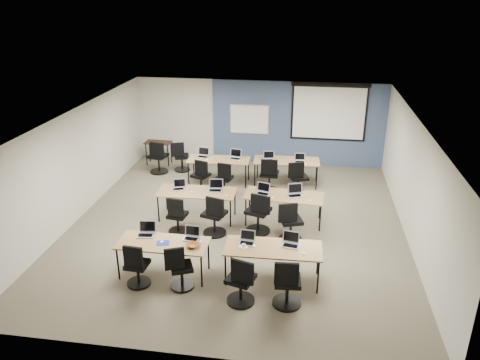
% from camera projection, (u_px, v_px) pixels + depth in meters
% --- Properties ---
extents(floor, '(8.00, 9.00, 0.02)m').
position_uv_depth(floor, '(237.00, 224.00, 11.52)').
color(floor, '#6B6354').
rests_on(floor, ground).
extents(ceiling, '(8.00, 9.00, 0.02)m').
position_uv_depth(ceiling, '(237.00, 117.00, 10.48)').
color(ceiling, white).
rests_on(ceiling, ground).
extents(wall_back, '(8.00, 0.04, 2.70)m').
position_uv_depth(wall_back, '(259.00, 122.00, 15.11)').
color(wall_back, beige).
rests_on(wall_back, ground).
extents(wall_front, '(8.00, 0.04, 2.70)m').
position_uv_depth(wall_front, '(190.00, 284.00, 6.89)').
color(wall_front, beige).
rests_on(wall_front, ground).
extents(wall_left, '(0.04, 9.00, 2.70)m').
position_uv_depth(wall_left, '(78.00, 164.00, 11.55)').
color(wall_left, beige).
rests_on(wall_left, ground).
extents(wall_right, '(0.04, 9.00, 2.70)m').
position_uv_depth(wall_right, '(414.00, 183.00, 10.44)').
color(wall_right, beige).
rests_on(wall_right, ground).
extents(blue_accent_panel, '(5.50, 0.04, 2.70)m').
position_uv_depth(blue_accent_panel, '(298.00, 124.00, 14.91)').
color(blue_accent_panel, '#3D5977').
rests_on(blue_accent_panel, wall_back).
extents(whiteboard, '(1.28, 0.03, 0.98)m').
position_uv_depth(whiteboard, '(249.00, 119.00, 15.04)').
color(whiteboard, silver).
rests_on(whiteboard, wall_back).
extents(projector_screen, '(2.40, 0.10, 1.82)m').
position_uv_depth(projector_screen, '(329.00, 109.00, 14.51)').
color(projector_screen, black).
rests_on(projector_screen, wall_back).
extents(training_table_front_left, '(1.81, 0.75, 0.73)m').
position_uv_depth(training_table_front_left, '(163.00, 244.00, 9.25)').
color(training_table_front_left, brown).
rests_on(training_table_front_left, floor).
extents(training_table_front_right, '(1.89, 0.79, 0.73)m').
position_uv_depth(training_table_front_right, '(273.00, 249.00, 9.07)').
color(training_table_front_right, '#AA704C').
rests_on(training_table_front_right, floor).
extents(training_table_mid_left, '(1.92, 0.80, 0.73)m').
position_uv_depth(training_table_mid_left, '(197.00, 193.00, 11.56)').
color(training_table_mid_left, '#935F32').
rests_on(training_table_mid_left, floor).
extents(training_table_mid_right, '(1.90, 0.79, 0.73)m').
position_uv_depth(training_table_mid_right, '(284.00, 197.00, 11.35)').
color(training_table_mid_right, brown).
rests_on(training_table_mid_right, floor).
extents(training_table_back_left, '(1.81, 0.75, 0.73)m').
position_uv_depth(training_table_back_left, '(219.00, 161.00, 13.71)').
color(training_table_back_left, '#9D6945').
rests_on(training_table_back_left, floor).
extents(training_table_back_right, '(1.90, 0.79, 0.73)m').
position_uv_depth(training_table_back_right, '(287.00, 162.00, 13.62)').
color(training_table_back_right, '#965631').
rests_on(training_table_back_right, floor).
extents(laptop_0, '(0.35, 0.29, 0.26)m').
position_uv_depth(laptop_0, '(146.00, 232.00, 9.51)').
color(laptop_0, '#BCBCC2').
rests_on(laptop_0, training_table_front_left).
extents(mouse_0, '(0.07, 0.11, 0.04)m').
position_uv_depth(mouse_0, '(162.00, 242.00, 9.23)').
color(mouse_0, white).
rests_on(mouse_0, training_table_front_left).
extents(task_chair_0, '(0.47, 0.47, 0.95)m').
position_uv_depth(task_chair_0, '(137.00, 269.00, 8.99)').
color(task_chair_0, black).
rests_on(task_chair_0, floor).
extents(laptop_1, '(0.31, 0.26, 0.24)m').
position_uv_depth(laptop_1, '(192.00, 236.00, 9.37)').
color(laptop_1, '#A9A9B2').
rests_on(laptop_1, training_table_front_left).
extents(mouse_1, '(0.09, 0.12, 0.04)m').
position_uv_depth(mouse_1, '(201.00, 242.00, 9.24)').
color(mouse_1, white).
rests_on(mouse_1, training_table_front_left).
extents(task_chair_1, '(0.50, 0.47, 0.95)m').
position_uv_depth(task_chair_1, '(180.00, 271.00, 8.92)').
color(task_chair_1, black).
rests_on(task_chair_1, floor).
extents(laptop_2, '(0.30, 0.26, 0.23)m').
position_uv_depth(laptop_2, '(247.00, 240.00, 9.22)').
color(laptop_2, silver).
rests_on(laptop_2, training_table_front_right).
extents(mouse_2, '(0.08, 0.11, 0.04)m').
position_uv_depth(mouse_2, '(254.00, 246.00, 9.09)').
color(mouse_2, white).
rests_on(mouse_2, training_table_front_right).
extents(task_chair_2, '(0.54, 0.53, 1.01)m').
position_uv_depth(task_chair_2, '(241.00, 284.00, 8.47)').
color(task_chair_2, black).
rests_on(task_chair_2, floor).
extents(laptop_3, '(0.33, 0.28, 0.25)m').
position_uv_depth(laptop_3, '(291.00, 242.00, 9.13)').
color(laptop_3, '#ABABAD').
rests_on(laptop_3, training_table_front_right).
extents(mouse_3, '(0.08, 0.10, 0.03)m').
position_uv_depth(mouse_3, '(304.00, 253.00, 8.84)').
color(mouse_3, white).
rests_on(mouse_3, training_table_front_right).
extents(task_chair_3, '(0.53, 0.53, 1.01)m').
position_uv_depth(task_chair_3, '(287.00, 287.00, 8.40)').
color(task_chair_3, black).
rests_on(task_chair_3, floor).
extents(laptop_4, '(0.30, 0.26, 0.23)m').
position_uv_depth(laptop_4, '(179.00, 187.00, 11.67)').
color(laptop_4, silver).
rests_on(laptop_4, training_table_mid_left).
extents(mouse_4, '(0.06, 0.09, 0.03)m').
position_uv_depth(mouse_4, '(192.00, 192.00, 11.48)').
color(mouse_4, white).
rests_on(mouse_4, training_table_mid_left).
extents(task_chair_4, '(0.47, 0.47, 0.96)m').
position_uv_depth(task_chair_4, '(177.00, 218.00, 10.93)').
color(task_chair_4, black).
rests_on(task_chair_4, floor).
extents(laptop_5, '(0.35, 0.29, 0.26)m').
position_uv_depth(laptop_5, '(215.00, 188.00, 11.59)').
color(laptop_5, silver).
rests_on(laptop_5, training_table_mid_left).
extents(mouse_5, '(0.08, 0.10, 0.03)m').
position_uv_depth(mouse_5, '(226.00, 195.00, 11.29)').
color(mouse_5, white).
rests_on(mouse_5, training_table_mid_left).
extents(task_chair_5, '(0.56, 0.55, 1.03)m').
position_uv_depth(task_chair_5, '(215.00, 219.00, 10.85)').
color(task_chair_5, black).
rests_on(task_chair_5, floor).
extents(laptop_6, '(0.33, 0.28, 0.25)m').
position_uv_depth(laptop_6, '(263.00, 191.00, 11.41)').
color(laptop_6, silver).
rests_on(laptop_6, training_table_mid_right).
extents(mouse_6, '(0.06, 0.09, 0.03)m').
position_uv_depth(mouse_6, '(272.00, 198.00, 11.17)').
color(mouse_6, white).
rests_on(mouse_6, training_table_mid_right).
extents(task_chair_6, '(0.60, 0.58, 1.05)m').
position_uv_depth(task_chair_6, '(259.00, 216.00, 10.94)').
color(task_chair_6, black).
rests_on(task_chair_6, floor).
extents(laptop_7, '(0.36, 0.30, 0.27)m').
position_uv_depth(laptop_7, '(295.00, 193.00, 11.30)').
color(laptop_7, silver).
rests_on(laptop_7, training_table_mid_right).
extents(mouse_7, '(0.07, 0.11, 0.03)m').
position_uv_depth(mouse_7, '(310.00, 201.00, 11.01)').
color(mouse_7, white).
rests_on(mouse_7, training_table_mid_right).
extents(task_chair_7, '(0.55, 0.53, 1.01)m').
position_uv_depth(task_chair_7, '(290.00, 225.00, 10.59)').
color(task_chair_7, black).
rests_on(task_chair_7, floor).
extents(laptop_8, '(0.34, 0.29, 0.26)m').
position_uv_depth(laptop_8, '(203.00, 155.00, 13.88)').
color(laptop_8, '#A8A8AA').
rests_on(laptop_8, training_table_back_left).
extents(mouse_8, '(0.09, 0.11, 0.04)m').
position_uv_depth(mouse_8, '(207.00, 159.00, 13.63)').
color(mouse_8, white).
rests_on(mouse_8, training_table_back_left).
extents(task_chair_8, '(0.52, 0.50, 0.98)m').
position_uv_depth(task_chair_8, '(201.00, 178.00, 13.19)').
color(task_chair_8, black).
rests_on(task_chair_8, floor).
extents(laptop_9, '(0.35, 0.30, 0.26)m').
position_uv_depth(laptop_9, '(235.00, 156.00, 13.74)').
color(laptop_9, '#A8A8AE').
rests_on(laptop_9, training_table_back_left).
extents(mouse_9, '(0.08, 0.10, 0.03)m').
position_uv_depth(mouse_9, '(239.00, 161.00, 13.56)').
color(mouse_9, white).
rests_on(mouse_9, training_table_back_left).
extents(task_chair_9, '(0.48, 0.48, 0.96)m').
position_uv_depth(task_chair_9, '(224.00, 181.00, 13.04)').
color(task_chair_9, black).
rests_on(task_chair_9, floor).
extents(laptop_10, '(0.32, 0.27, 0.25)m').
position_uv_depth(laptop_10, '(268.00, 158.00, 13.61)').
color(laptop_10, '#A7A7AE').
rests_on(laptop_10, training_table_back_right).
extents(mouse_10, '(0.07, 0.10, 0.03)m').
position_uv_depth(mouse_10, '(277.00, 162.00, 13.40)').
color(mouse_10, white).
rests_on(mouse_10, training_table_back_right).
extents(task_chair_10, '(0.57, 0.57, 1.04)m').
position_uv_depth(task_chair_10, '(269.00, 178.00, 13.13)').
color(task_chair_10, black).
rests_on(task_chair_10, floor).
extents(laptop_11, '(0.30, 0.26, 0.23)m').
position_uv_depth(laptop_11, '(300.00, 160.00, 13.49)').
color(laptop_11, '#B5B4B9').
rests_on(laptop_11, training_table_back_right).
extents(mouse_11, '(0.09, 0.11, 0.03)m').
position_uv_depth(mouse_11, '(306.00, 164.00, 13.29)').
color(mouse_11, white).
rests_on(mouse_11, training_table_back_right).
extents(task_chair_11, '(0.56, 0.54, 1.02)m').
position_uv_depth(task_chair_11, '(298.00, 181.00, 12.98)').
color(task_chair_11, black).
rests_on(task_chair_11, floor).
extents(blue_mousepad, '(0.29, 0.26, 0.01)m').
position_uv_depth(blue_mousepad, '(163.00, 243.00, 9.22)').
color(blue_mousepad, navy).
rests_on(blue_mousepad, training_table_front_left).
extents(snack_bowl, '(0.34, 0.34, 0.07)m').
position_uv_depth(snack_bowl, '(192.00, 245.00, 9.08)').
color(snack_bowl, olive).
rests_on(snack_bowl, training_table_front_left).
extents(snack_plate, '(0.24, 0.24, 0.01)m').
position_uv_depth(snack_plate, '(243.00, 246.00, 9.08)').
color(snack_plate, white).
rests_on(snack_plate, training_table_front_right).
extents(coffee_cup, '(0.06, 0.06, 0.05)m').
position_uv_depth(coffee_cup, '(244.00, 246.00, 9.04)').
color(coffee_cup, silver).
rests_on(coffee_cup, snack_plate).
extents(utility_table, '(0.85, 0.47, 0.75)m').
position_uv_depth(utility_table, '(158.00, 145.00, 15.18)').
color(utility_table, black).
rests_on(utility_table, floor).
extents(spare_chair_a, '(0.51, 0.50, 0.98)m').
position_uv_depth(spare_chair_a, '(181.00, 159.00, 14.67)').
color(spare_chair_a, black).
rests_on(spare_chair_a, floor).
extents(spare_chair_b, '(0.57, 0.57, 1.05)m').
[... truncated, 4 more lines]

